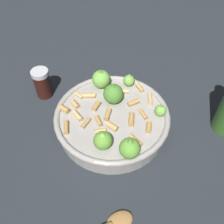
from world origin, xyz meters
name	(u,v)px	position (x,y,z in m)	size (l,w,h in m)	color
ground_plane	(112,127)	(0.00, 0.00, 0.00)	(2.40, 2.40, 0.00)	#23282D
cooking_pan	(112,118)	(0.00, 0.00, 0.03)	(0.27, 0.27, 0.11)	#9E9993
pepper_shaker	(42,83)	(0.14, -0.17, 0.04)	(0.04, 0.04, 0.08)	#33140F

